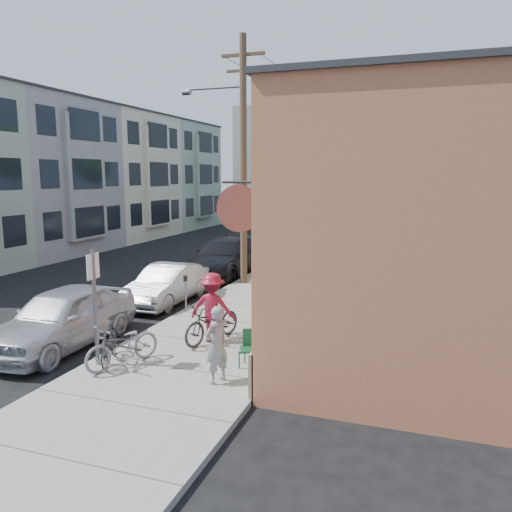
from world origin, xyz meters
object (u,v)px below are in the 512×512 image
(parking_meter_near, at_px, (186,288))
(tree_bare, at_px, (266,210))
(sign_post, at_px, (95,296))
(patron_green, at_px, (262,315))
(cyclist, at_px, (212,307))
(car_2, at_px, (225,257))
(car_1, at_px, (167,284))
(car_3, at_px, (265,244))
(car_4, at_px, (292,232))
(utility_pole_near, at_px, (242,156))
(patron_grey, at_px, (216,344))
(bus, at_px, (281,215))
(parked_bike_b, at_px, (123,345))
(parked_bike_a, at_px, (109,343))
(patio_chair_a, at_px, (274,333))
(car_0, at_px, (62,317))
(parking_meter_far, at_px, (263,252))
(patio_chair_b, at_px, (249,349))
(tree_leafy_mid, at_px, (313,147))
(tree_leafy_far, at_px, (339,161))

(parking_meter_near, relative_size, tree_bare, 0.21)
(sign_post, relative_size, patron_green, 1.78)
(cyclist, bearing_deg, car_2, -75.78)
(cyclist, xyz_separation_m, car_1, (-3.48, 3.72, -0.40))
(car_3, height_order, car_4, car_4)
(utility_pole_near, height_order, patron_grey, utility_pole_near)
(bus, bearing_deg, car_2, -76.77)
(parked_bike_b, bearing_deg, patron_green, 67.90)
(utility_pole_near, relative_size, bus, 1.04)
(sign_post, height_order, cyclist, sign_post)
(parked_bike_b, height_order, car_2, car_2)
(car_1, bearing_deg, parked_bike_a, -74.42)
(patio_chair_a, distance_m, patron_grey, 2.54)
(sign_post, relative_size, car_0, 0.57)
(parking_meter_far, height_order, utility_pole_near, utility_pole_near)
(patio_chair_b, height_order, bus, bus)
(patio_chair_a, height_order, parked_bike_a, parked_bike_a)
(tree_leafy_mid, bearing_deg, car_4, 126.21)
(parking_meter_far, relative_size, patio_chair_a, 1.41)
(sign_post, xyz_separation_m, patio_chair_a, (3.69, 2.42, -1.24))
(sign_post, height_order, parked_bike_a, sign_post)
(car_0, bearing_deg, tree_bare, 77.13)
(patron_grey, distance_m, car_2, 12.70)
(tree_leafy_far, bearing_deg, tree_leafy_mid, -90.00)
(patio_chair_b, bearing_deg, parked_bike_b, 177.23)
(bus, bearing_deg, car_0, -80.45)
(patron_green, height_order, cyclist, cyclist)
(parking_meter_near, xyz_separation_m, patron_grey, (3.23, -4.86, 0.03))
(tree_leafy_far, height_order, parked_bike_a, tree_leafy_far)
(utility_pole_near, xyz_separation_m, car_1, (-1.59, -3.62, -4.70))
(tree_leafy_far, bearing_deg, car_4, -106.89)
(tree_bare, relative_size, bus, 0.61)
(car_4, bearing_deg, parked_bike_a, -80.26)
(tree_bare, height_order, patron_green, tree_bare)
(utility_pole_near, bearing_deg, car_3, 101.38)
(utility_pole_near, height_order, tree_bare, utility_pole_near)
(tree_leafy_far, height_order, car_4, tree_leafy_far)
(patron_grey, xyz_separation_m, car_3, (-4.68, 17.73, -0.32))
(parking_meter_far, distance_m, parked_bike_a, 12.78)
(tree_bare, xyz_separation_m, patron_grey, (2.68, -11.84, -2.08))
(tree_leafy_mid, bearing_deg, sign_post, -91.22)
(parking_meter_far, relative_size, car_2, 0.21)
(utility_pole_near, height_order, car_0, utility_pole_near)
(tree_leafy_mid, distance_m, patio_chair_b, 21.15)
(car_2, height_order, car_3, car_2)
(parking_meter_near, distance_m, bus, 25.97)
(patron_green, distance_m, car_0, 5.45)
(parked_bike_b, bearing_deg, sign_post, -146.65)
(tree_leafy_far, distance_m, bus, 6.43)
(cyclist, distance_m, car_3, 15.64)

